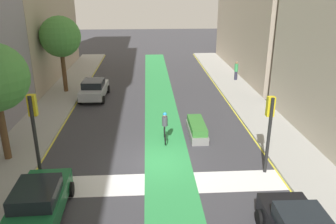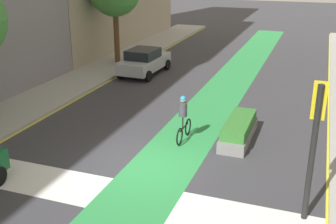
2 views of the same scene
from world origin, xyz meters
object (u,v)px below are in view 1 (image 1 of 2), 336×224
at_px(street_tree_far, 60,37).
at_px(traffic_signal_near_left, 34,123).
at_px(car_green_left_near, 39,202).
at_px(traffic_signal_near_right, 270,120).
at_px(median_planter, 197,129).
at_px(car_silver_left_far, 94,89).
at_px(cyclist_in_lane, 165,126).
at_px(pedestrian_sidewalk_right_a, 236,70).

bearing_deg(street_tree_far, traffic_signal_near_left, -81.82).
xyz_separation_m(traffic_signal_near_left, street_tree_far, (-2.08, 14.49, 1.76)).
bearing_deg(street_tree_far, car_green_left_near, -80.84).
bearing_deg(traffic_signal_near_right, street_tree_far, 132.27).
bearing_deg(median_planter, car_silver_left_far, 133.19).
height_order(car_silver_left_far, cyclist_in_lane, cyclist_in_lane).
height_order(traffic_signal_near_left, cyclist_in_lane, traffic_signal_near_left).
bearing_deg(car_silver_left_far, median_planter, -46.81).
bearing_deg(traffic_signal_near_left, car_green_left_near, -75.66).
xyz_separation_m(traffic_signal_near_right, pedestrian_sidewalk_right_a, (2.83, 16.87, -1.63)).
xyz_separation_m(pedestrian_sidewalk_right_a, median_planter, (-5.56, -12.39, -0.67)).
xyz_separation_m(car_silver_left_far, pedestrian_sidewalk_right_a, (12.89, 4.58, 0.27)).
relative_size(traffic_signal_near_left, street_tree_far, 0.68).
bearing_deg(street_tree_far, traffic_signal_near_right, -47.73).
xyz_separation_m(pedestrian_sidewalk_right_a, street_tree_far, (-15.58, -2.85, 3.69)).
bearing_deg(pedestrian_sidewalk_right_a, car_silver_left_far, -160.46).
bearing_deg(traffic_signal_near_left, traffic_signal_near_right, 2.48).
relative_size(car_green_left_near, pedestrian_sidewalk_right_a, 2.38).
xyz_separation_m(traffic_signal_near_right, traffic_signal_near_left, (-10.67, -0.46, 0.30)).
distance_m(cyclist_in_lane, pedestrian_sidewalk_right_a, 15.22).
relative_size(traffic_signal_near_left, car_silver_left_far, 1.01).
xyz_separation_m(car_green_left_near, median_planter, (7.25, 7.63, -0.40)).
height_order(traffic_signal_near_left, car_green_left_near, traffic_signal_near_left).
relative_size(traffic_signal_near_right, cyclist_in_lane, 2.07).
bearing_deg(pedestrian_sidewalk_right_a, traffic_signal_near_left, -127.91).
relative_size(traffic_signal_near_left, cyclist_in_lane, 2.31).
distance_m(traffic_signal_near_right, street_tree_far, 19.07).
height_order(cyclist_in_lane, street_tree_far, street_tree_far).
relative_size(traffic_signal_near_right, car_silver_left_far, 0.90).
relative_size(car_silver_left_far, pedestrian_sidewalk_right_a, 2.38).
bearing_deg(cyclist_in_lane, street_tree_far, 127.71).
bearing_deg(median_planter, car_green_left_near, -133.56).
bearing_deg(median_planter, pedestrian_sidewalk_right_a, 65.83).
distance_m(traffic_signal_near_right, median_planter, 5.73).
bearing_deg(cyclist_in_lane, traffic_signal_near_right, -37.75).
xyz_separation_m(car_silver_left_far, cyclist_in_lane, (5.32, -8.62, 0.17)).
bearing_deg(traffic_signal_near_left, median_planter, 31.92).
distance_m(traffic_signal_near_left, car_silver_left_far, 12.96).
xyz_separation_m(car_green_left_near, street_tree_far, (-2.77, 17.17, 3.96)).
bearing_deg(car_green_left_near, median_planter, 46.44).
relative_size(car_green_left_near, cyclist_in_lane, 2.29).
height_order(traffic_signal_near_right, cyclist_in_lane, traffic_signal_near_right).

